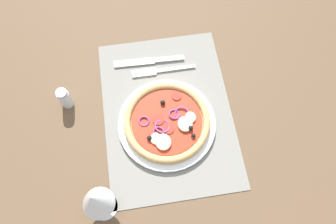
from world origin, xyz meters
The scene contains 8 objects.
ground_plane centered at (0.00, 0.00, -1.20)cm, with size 190.00×140.00×2.40cm, color brown.
placemat centered at (0.00, 0.00, 0.20)cm, with size 46.84×33.70×0.40cm, color slate.
plate centered at (-3.68, 0.70, 0.96)cm, with size 25.36×25.36×1.11cm, color white.
pizza centered at (-3.81, 0.65, 2.62)cm, with size 22.14×22.14×2.64cm.
fork centered at (12.49, 0.20, 0.62)cm, with size 2.21×18.00×0.44cm.
knife centered at (16.07, 3.02, 0.65)cm, with size 2.44×20.05×0.62cm.
wine_glass centered at (-21.92, 18.50, 10.35)cm, with size 7.20×7.20×14.90cm.
pepper_shaker centered at (6.58, 26.09, 3.25)cm, with size 3.20×3.20×6.70cm.
Camera 1 is at (-33.13, 4.94, 78.87)cm, focal length 34.30 mm.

